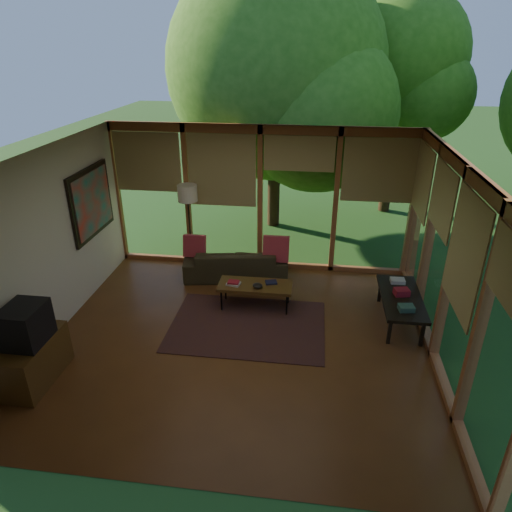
# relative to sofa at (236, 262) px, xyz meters

# --- Properties ---
(floor) EXTENTS (5.50, 5.50, 0.00)m
(floor) POSITION_rel_sofa_xyz_m (0.39, -2.00, -0.28)
(floor) COLOR brown
(floor) RESTS_ON ground
(ceiling) EXTENTS (5.50, 5.50, 0.00)m
(ceiling) POSITION_rel_sofa_xyz_m (0.39, -2.00, 2.42)
(ceiling) COLOR white
(ceiling) RESTS_ON ground
(wall_left) EXTENTS (0.04, 5.00, 2.70)m
(wall_left) POSITION_rel_sofa_xyz_m (-2.36, -2.00, 1.07)
(wall_left) COLOR beige
(wall_left) RESTS_ON ground
(wall_front) EXTENTS (5.50, 0.04, 2.70)m
(wall_front) POSITION_rel_sofa_xyz_m (0.39, -4.50, 1.07)
(wall_front) COLOR beige
(wall_front) RESTS_ON ground
(window_wall_back) EXTENTS (5.50, 0.12, 2.70)m
(window_wall_back) POSITION_rel_sofa_xyz_m (0.39, 0.50, 1.07)
(window_wall_back) COLOR #A35D32
(window_wall_back) RESTS_ON ground
(window_wall_right) EXTENTS (0.12, 5.00, 2.70)m
(window_wall_right) POSITION_rel_sofa_xyz_m (3.14, -2.00, 1.07)
(window_wall_right) COLOR #A35D32
(window_wall_right) RESTS_ON ground
(tree_nw) EXTENTS (4.59, 4.59, 5.74)m
(tree_nw) POSITION_rel_sofa_xyz_m (0.44, 2.79, 3.17)
(tree_nw) COLOR #382514
(tree_nw) RESTS_ON ground
(tree_ne) EXTENTS (2.92, 2.92, 5.14)m
(tree_ne) POSITION_rel_sofa_xyz_m (3.19, 4.20, 3.39)
(tree_ne) COLOR #382514
(tree_ne) RESTS_ON ground
(rug) EXTENTS (2.37, 1.68, 0.01)m
(rug) POSITION_rel_sofa_xyz_m (0.46, -1.62, -0.27)
(rug) COLOR #6C330F
(rug) RESTS_ON floor
(sofa) EXTENTS (1.98, 1.03, 0.55)m
(sofa) POSITION_rel_sofa_xyz_m (0.00, 0.00, 0.00)
(sofa) COLOR #342D1A
(sofa) RESTS_ON floor
(pillow_left) EXTENTS (0.40, 0.22, 0.42)m
(pillow_left) POSITION_rel_sofa_xyz_m (-0.75, -0.05, 0.31)
(pillow_left) COLOR maroon
(pillow_left) RESTS_ON sofa
(pillow_right) EXTENTS (0.46, 0.25, 0.48)m
(pillow_right) POSITION_rel_sofa_xyz_m (0.75, -0.05, 0.34)
(pillow_right) COLOR maroon
(pillow_right) RESTS_ON sofa
(ct_book_lower) EXTENTS (0.23, 0.19, 0.03)m
(ct_book_lower) POSITION_rel_sofa_xyz_m (0.16, -1.10, 0.17)
(ct_book_lower) COLOR #BEB6AC
(ct_book_lower) RESTS_ON coffee_table
(ct_book_upper) EXTENTS (0.18, 0.14, 0.03)m
(ct_book_upper) POSITION_rel_sofa_xyz_m (0.16, -1.10, 0.19)
(ct_book_upper) COLOR maroon
(ct_book_upper) RESTS_ON coffee_table
(ct_book_side) EXTENTS (0.21, 0.18, 0.03)m
(ct_book_side) POSITION_rel_sofa_xyz_m (0.76, -0.97, 0.16)
(ct_book_side) COLOR black
(ct_book_side) RESTS_ON coffee_table
(ct_bowl) EXTENTS (0.16, 0.16, 0.07)m
(ct_bowl) POSITION_rel_sofa_xyz_m (0.56, -1.15, 0.19)
(ct_bowl) COLOR black
(ct_bowl) RESTS_ON coffee_table
(media_cabinet) EXTENTS (0.50, 1.00, 0.60)m
(media_cabinet) POSITION_rel_sofa_xyz_m (-2.08, -3.19, 0.02)
(media_cabinet) COLOR brown
(media_cabinet) RESTS_ON floor
(television) EXTENTS (0.45, 0.55, 0.50)m
(television) POSITION_rel_sofa_xyz_m (-2.06, -3.19, 0.57)
(television) COLOR black
(television) RESTS_ON media_cabinet
(console_book_a) EXTENTS (0.24, 0.19, 0.08)m
(console_book_a) POSITION_rel_sofa_xyz_m (2.79, -1.59, 0.22)
(console_book_a) COLOR #315648
(console_book_a) RESTS_ON side_console
(console_book_b) EXTENTS (0.25, 0.20, 0.10)m
(console_book_b) POSITION_rel_sofa_xyz_m (2.79, -1.14, 0.23)
(console_book_b) COLOR maroon
(console_book_b) RESTS_ON side_console
(console_book_c) EXTENTS (0.23, 0.17, 0.06)m
(console_book_c) POSITION_rel_sofa_xyz_m (2.79, -0.74, 0.21)
(console_book_c) COLOR #BEB6AC
(console_book_c) RESTS_ON side_console
(floor_lamp) EXTENTS (0.36, 0.36, 1.65)m
(floor_lamp) POSITION_rel_sofa_xyz_m (-0.91, 0.25, 1.13)
(floor_lamp) COLOR black
(floor_lamp) RESTS_ON floor
(coffee_table) EXTENTS (1.20, 0.50, 0.43)m
(coffee_table) POSITION_rel_sofa_xyz_m (0.51, -1.05, 0.12)
(coffee_table) COLOR brown
(coffee_table) RESTS_ON floor
(side_console) EXTENTS (0.60, 1.40, 0.46)m
(side_console) POSITION_rel_sofa_xyz_m (2.79, -1.19, 0.13)
(side_console) COLOR black
(side_console) RESTS_ON floor
(wall_painting) EXTENTS (0.06, 1.35, 1.15)m
(wall_painting) POSITION_rel_sofa_xyz_m (-2.32, -0.60, 1.27)
(wall_painting) COLOR black
(wall_painting) RESTS_ON wall_left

